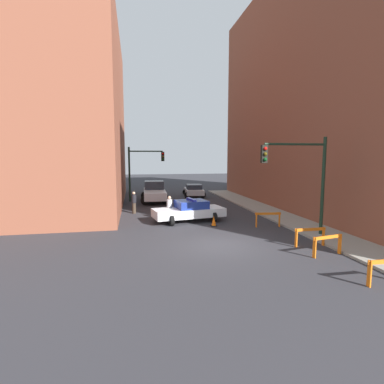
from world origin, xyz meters
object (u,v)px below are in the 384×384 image
barrier_mid (328,242)px  traffic_cone (214,221)px  pedestrian_corner (134,202)px  traffic_light_near (304,171)px  white_truck (154,192)px  pedestrian_crossing (169,208)px  barrier_back (310,234)px  barrier_corner (268,217)px  traffic_light_far (141,166)px  police_car (189,211)px  parked_car_near (194,190)px

barrier_mid → traffic_cone: barrier_mid is taller
pedestrian_corner → traffic_cone: (4.85, -5.17, -0.54)m
traffic_light_near → white_truck: (-6.80, 14.56, -2.62)m
traffic_light_near → pedestrian_crossing: traffic_light_near is taller
traffic_light_near → barrier_back: bearing=-107.1°
barrier_corner → traffic_light_near: bearing=-74.0°
traffic_light_far → barrier_corner: (7.31, -12.37, -2.78)m
police_car → traffic_cone: police_car is taller
barrier_corner → police_car: bearing=150.3°
parked_car_near → traffic_cone: parked_car_near is taller
pedestrian_crossing → pedestrian_corner: bearing=84.3°
white_truck → barrier_corner: 13.50m
white_truck → pedestrian_crossing: white_truck is taller
barrier_back → barrier_corner: 4.12m
traffic_light_near → traffic_cone: 6.09m
barrier_back → pedestrian_corner: bearing=129.1°
police_car → parked_car_near: size_ratio=1.11×
barrier_mid → pedestrian_crossing: bearing=124.4°
traffic_light_far → white_truck: traffic_light_far is taller
barrier_back → traffic_cone: bearing=124.3°
pedestrian_crossing → barrier_mid: (5.86, -8.56, -0.24)m
traffic_light_far → parked_car_near: 6.76m
police_car → white_truck: (-1.66, 9.52, 0.18)m
parked_car_near → pedestrian_crossing: (-4.04, -11.80, 0.19)m
white_truck → pedestrian_crossing: 9.01m
traffic_light_far → parked_car_near: size_ratio=1.17×
traffic_light_near → parked_car_near: bearing=97.7°
police_car → parked_car_near: 12.63m
traffic_light_near → white_truck: 16.28m
pedestrian_corner → barrier_mid: (8.21, -11.56, -0.24)m
barrier_corner → pedestrian_crossing: bearing=151.8°
traffic_cone → barrier_back: bearing=-55.7°
traffic_light_near → parked_car_near: 17.76m
parked_car_near → traffic_light_near: bearing=-76.8°
traffic_light_near → police_car: 7.73m
pedestrian_crossing → traffic_light_near: bearing=-84.7°
traffic_light_far → pedestrian_corner: bearing=-96.5°
traffic_cone → pedestrian_corner: bearing=133.2°
traffic_light_near → barrier_corner: 3.92m
parked_car_near → barrier_back: 19.05m
police_car → barrier_corner: police_car is taller
barrier_corner → traffic_light_far: bearing=120.6°
traffic_light_near → police_car: bearing=135.6°
traffic_light_near → pedestrian_corner: (-8.75, 8.57, -2.67)m
pedestrian_corner → barrier_back: pedestrian_corner is taller
traffic_light_near → pedestrian_crossing: size_ratio=3.13×
pedestrian_crossing → barrier_back: bearing=-94.2°
traffic_light_far → white_truck: 2.80m
traffic_light_far → barrier_back: bearing=-65.4°
barrier_back → barrier_corner: size_ratio=1.00×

